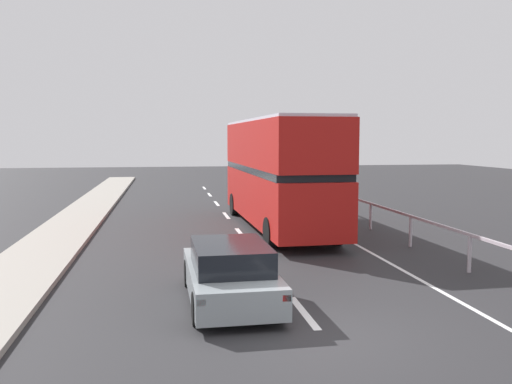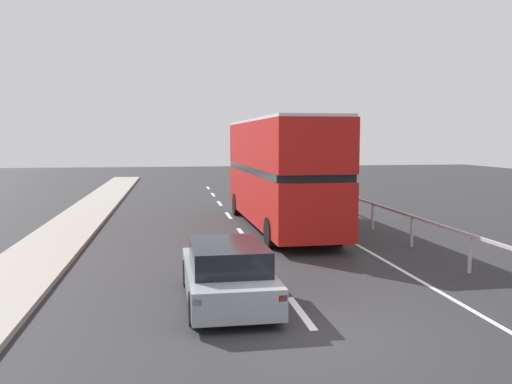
{
  "view_description": "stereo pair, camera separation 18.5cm",
  "coord_description": "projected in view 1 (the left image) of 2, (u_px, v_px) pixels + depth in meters",
  "views": [
    {
      "loc": [
        -2.73,
        -9.21,
        3.52
      ],
      "look_at": [
        -0.15,
        6.26,
        1.98
      ],
      "focal_mm": 38.17,
      "sensor_mm": 36.0,
      "label": 1
    },
    {
      "loc": [
        -2.55,
        -9.24,
        3.52
      ],
      "look_at": [
        -0.15,
        6.26,
        1.98
      ],
      "focal_mm": 38.17,
      "sensor_mm": 36.0,
      "label": 2
    }
  ],
  "objects": [
    {
      "name": "double_decker_bus_red",
      "position": [
        278.0,
        170.0,
        21.26
      ],
      "size": [
        2.76,
        10.79,
        4.26
      ],
      "rotation": [
        0.0,
        0.0,
        0.02
      ],
      "color": "#B11613",
      "rests_on": "ground"
    },
    {
      "name": "hatchback_car_near",
      "position": [
        230.0,
        273.0,
        11.69
      ],
      "size": [
        1.85,
        4.21,
        1.31
      ],
      "rotation": [
        0.0,
        0.0,
        0.02
      ],
      "color": "gray",
      "rests_on": "ground"
    },
    {
      "name": "bridge_side_railing",
      "position": [
        389.0,
        214.0,
        19.43
      ],
      "size": [
        0.1,
        42.0,
        1.05
      ],
      "color": "#BBADB6",
      "rests_on": "ground"
    },
    {
      "name": "ground_plane",
      "position": [
        321.0,
        337.0,
        9.84
      ],
      "size": [
        74.38,
        120.0,
        0.1
      ],
      "primitive_type": "cube",
      "color": "#29282B"
    },
    {
      "name": "lane_paint_markings",
      "position": [
        310.0,
        241.0,
        18.78
      ],
      "size": [
        3.66,
        46.0,
        0.01
      ],
      "color": "silver",
      "rests_on": "ground"
    }
  ]
}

